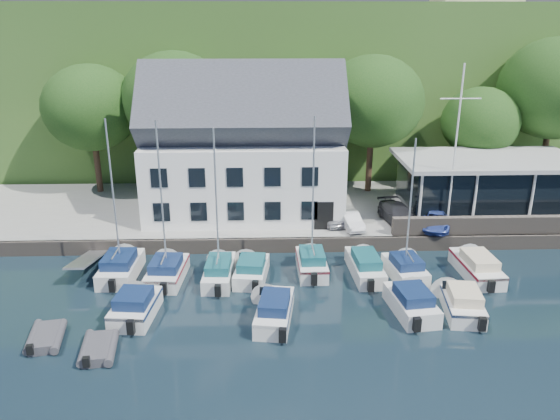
# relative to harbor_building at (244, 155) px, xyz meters

# --- Properties ---
(ground) EXTENTS (180.00, 180.00, 0.00)m
(ground) POSITION_rel_harbor_building_xyz_m (7.00, -16.50, -5.35)
(ground) COLOR black
(ground) RESTS_ON ground
(quay) EXTENTS (60.00, 13.00, 1.00)m
(quay) POSITION_rel_harbor_building_xyz_m (7.00, 1.00, -4.85)
(quay) COLOR gray
(quay) RESTS_ON ground
(quay_face) EXTENTS (60.00, 0.30, 1.00)m
(quay_face) POSITION_rel_harbor_building_xyz_m (7.00, -5.50, -4.85)
(quay_face) COLOR #5A5148
(quay_face) RESTS_ON ground
(hillside) EXTENTS (160.00, 75.00, 16.00)m
(hillside) POSITION_rel_harbor_building_xyz_m (7.00, 45.50, 2.65)
(hillside) COLOR #335921
(hillside) RESTS_ON ground
(field_patch) EXTENTS (50.00, 30.00, 0.30)m
(field_patch) POSITION_rel_harbor_building_xyz_m (15.00, 53.50, 10.80)
(field_patch) COLOR #526030
(field_patch) RESTS_ON hillside
(harbor_building) EXTENTS (14.40, 8.20, 8.70)m
(harbor_building) POSITION_rel_harbor_building_xyz_m (0.00, 0.00, 0.00)
(harbor_building) COLOR white
(harbor_building) RESTS_ON quay
(club_pavilion) EXTENTS (13.20, 7.20, 4.10)m
(club_pavilion) POSITION_rel_harbor_building_xyz_m (18.00, -0.50, -2.30)
(club_pavilion) COLOR black
(club_pavilion) RESTS_ON quay
(seawall) EXTENTS (18.00, 0.50, 1.20)m
(seawall) POSITION_rel_harbor_building_xyz_m (19.00, -5.10, -3.75)
(seawall) COLOR #5A5148
(seawall) RESTS_ON quay
(gangway) EXTENTS (1.20, 6.00, 1.40)m
(gangway) POSITION_rel_harbor_building_xyz_m (-9.50, -7.50, -5.35)
(gangway) COLOR #BCBCC1
(gangway) RESTS_ON ground
(car_silver) EXTENTS (2.15, 3.41, 1.08)m
(car_silver) POSITION_rel_harbor_building_xyz_m (6.03, -2.89, -3.81)
(car_silver) COLOR #BBBBC0
(car_silver) RESTS_ON quay
(car_white) EXTENTS (1.67, 3.44, 1.09)m
(car_white) POSITION_rel_harbor_building_xyz_m (7.42, -3.70, -3.81)
(car_white) COLOR silver
(car_white) RESTS_ON quay
(car_dgrey) EXTENTS (2.52, 4.77, 1.32)m
(car_dgrey) POSITION_rel_harbor_building_xyz_m (10.91, -2.94, -3.69)
(car_dgrey) COLOR #2A2A2F
(car_dgrey) RESTS_ON quay
(car_blue) EXTENTS (2.38, 3.76, 1.20)m
(car_blue) POSITION_rel_harbor_building_xyz_m (13.26, -3.99, -3.75)
(car_blue) COLOR #314697
(car_blue) RESTS_ON quay
(flagpole) EXTENTS (2.66, 0.20, 11.09)m
(flagpole) POSITION_rel_harbor_building_xyz_m (14.15, -3.83, 1.19)
(flagpole) COLOR white
(flagpole) RESTS_ON quay
(tree_0) EXTENTS (7.63, 7.63, 10.43)m
(tree_0) POSITION_rel_harbor_building_xyz_m (-12.31, 5.33, 0.86)
(tree_0) COLOR #123710
(tree_0) RESTS_ON quay
(tree_1) EXTENTS (8.37, 8.37, 11.43)m
(tree_1) POSITION_rel_harbor_building_xyz_m (-5.57, 5.06, 1.37)
(tree_1) COLOR #123710
(tree_1) RESTS_ON quay
(tree_2) EXTENTS (7.82, 7.82, 10.69)m
(tree_2) POSITION_rel_harbor_building_xyz_m (4.84, 5.32, 1.00)
(tree_2) COLOR #123710
(tree_2) RESTS_ON quay
(tree_3) EXTENTS (8.14, 8.14, 11.13)m
(tree_3) POSITION_rel_harbor_building_xyz_m (10.21, 4.75, 1.21)
(tree_3) COLOR #123710
(tree_3) RESTS_ON quay
(tree_4) EXTENTS (6.28, 6.28, 8.59)m
(tree_4) POSITION_rel_harbor_building_xyz_m (19.11, 4.74, -0.06)
(tree_4) COLOR #123710
(tree_4) RESTS_ON quay
(tree_5) EXTENTS (9.10, 9.10, 12.43)m
(tree_5) POSITION_rel_harbor_building_xyz_m (25.21, 5.41, 1.87)
(tree_5) COLOR #123710
(tree_5) RESTS_ON quay
(boat_r1_0) EXTENTS (2.35, 6.19, 9.37)m
(boat_r1_0) POSITION_rel_harbor_building_xyz_m (-7.27, -8.77, -0.67)
(boat_r1_0) COLOR silver
(boat_r1_0) RESTS_ON ground
(boat_r1_1) EXTENTS (2.53, 5.82, 8.81)m
(boat_r1_1) POSITION_rel_harbor_building_xyz_m (-4.41, -9.35, -0.94)
(boat_r1_1) COLOR silver
(boat_r1_1) RESTS_ON ground
(boat_r1_2) EXTENTS (2.04, 6.41, 8.47)m
(boat_r1_2) POSITION_rel_harbor_building_xyz_m (-1.31, -9.38, -1.12)
(boat_r1_2) COLOR silver
(boat_r1_2) RESTS_ON ground
(boat_r1_3) EXTENTS (2.58, 5.58, 1.37)m
(boat_r1_3) POSITION_rel_harbor_building_xyz_m (0.62, -9.30, -4.67)
(boat_r1_3) COLOR silver
(boat_r1_3) RESTS_ON ground
(boat_r1_4) EXTENTS (1.94, 5.52, 9.21)m
(boat_r1_4) POSITION_rel_harbor_building_xyz_m (4.28, -8.57, -0.75)
(boat_r1_4) COLOR silver
(boat_r1_4) RESTS_ON ground
(boat_r1_5) EXTENTS (2.11, 6.69, 1.46)m
(boat_r1_5) POSITION_rel_harbor_building_xyz_m (7.50, -9.00, -4.62)
(boat_r1_5) COLOR silver
(boat_r1_5) RESTS_ON ground
(boat_r1_6) EXTENTS (2.63, 5.40, 8.63)m
(boat_r1_6) POSITION_rel_harbor_building_xyz_m (9.85, -9.43, -1.03)
(boat_r1_6) COLOR silver
(boat_r1_6) RESTS_ON ground
(boat_r1_7) EXTENTS (2.26, 6.66, 1.47)m
(boat_r1_7) POSITION_rel_harbor_building_xyz_m (14.23, -9.36, -4.61)
(boat_r1_7) COLOR silver
(boat_r1_7) RESTS_ON ground
(boat_r2_0) EXTENTS (2.61, 5.30, 1.52)m
(boat_r2_0) POSITION_rel_harbor_building_xyz_m (-5.36, -13.58, -4.59)
(boat_r2_0) COLOR silver
(boat_r2_0) RESTS_ON ground
(boat_r2_2) EXTENTS (2.69, 6.26, 1.47)m
(boat_r2_2) POSITION_rel_harbor_building_xyz_m (1.88, -14.15, -4.61)
(boat_r2_2) COLOR silver
(boat_r2_2) RESTS_ON ground
(boat_r2_3) EXTENTS (2.71, 5.79, 1.51)m
(boat_r2_3) POSITION_rel_harbor_building_xyz_m (9.13, -13.61, -4.59)
(boat_r2_3) COLOR silver
(boat_r2_3) RESTS_ON ground
(boat_r2_4) EXTENTS (2.67, 5.80, 1.46)m
(boat_r2_4) POSITION_rel_harbor_building_xyz_m (11.82, -13.65, -4.62)
(boat_r2_4) COLOR silver
(boat_r2_4) RESTS_ON ground
(dinghy_0) EXTENTS (2.16, 3.08, 0.66)m
(dinghy_0) POSITION_rel_harbor_building_xyz_m (-9.21, -15.76, -5.02)
(dinghy_0) COLOR #3A393F
(dinghy_0) RESTS_ON ground
(dinghy_1) EXTENTS (2.04, 3.01, 0.66)m
(dinghy_1) POSITION_rel_harbor_building_xyz_m (-6.40, -16.80, -5.02)
(dinghy_1) COLOR #3A393F
(dinghy_1) RESTS_ON ground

